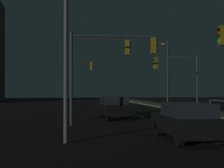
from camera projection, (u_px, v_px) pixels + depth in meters
ground_plane at (154, 121)px, 22.12m from camera, size 112.00×112.00×0.00m
lane_markings_center at (141, 116)px, 25.57m from camera, size 0.14×50.00×0.01m
lane_edge_line at (192, 114)px, 27.87m from camera, size 0.14×53.00×0.01m
car at (186, 121)px, 13.73m from camera, size 1.93×4.44×1.57m
car_oncoming at (115, 107)px, 23.81m from camera, size 2.02×4.48×1.57m
traffic_light_far_center at (110, 58)px, 19.41m from camera, size 5.20×0.60×5.51m
traffic_light_far_right at (77, 74)px, 37.30m from camera, size 3.34×0.60×5.50m
traffic_light_mid_left at (178, 71)px, 27.68m from camera, size 4.15×0.72×4.88m
traffic_light_near_right at (97, 61)px, 21.40m from camera, size 3.97×0.69×5.63m
street_lamp_far_end at (167, 67)px, 38.35m from camera, size 0.56×2.00×7.65m
street_lamp_mid_block at (73, 22)px, 13.04m from camera, size 2.01×1.06×8.04m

